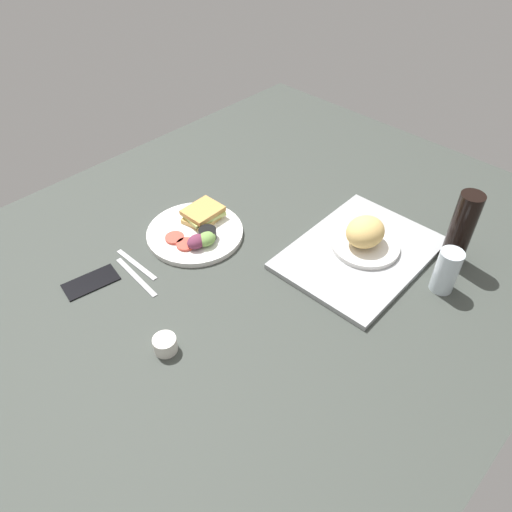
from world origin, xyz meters
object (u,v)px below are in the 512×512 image
at_px(cell_phone, 91,282).
at_px(fork, 136,264).
at_px(bread_plate_near, 365,237).
at_px(espresso_cup, 165,345).
at_px(drinking_glass, 446,271).
at_px(soda_bottle, 461,229).
at_px(serving_tray, 360,253).
at_px(plate_with_salad, 197,230).
at_px(knife, 136,277).

bearing_deg(cell_phone, fork, 176.54).
bearing_deg(cell_phone, bread_plate_near, 153.88).
height_order(espresso_cup, fork, espresso_cup).
bearing_deg(drinking_glass, cell_phone, -47.16).
height_order(bread_plate_near, soda_bottle, soda_bottle).
bearing_deg(bread_plate_near, soda_bottle, 125.31).
bearing_deg(cell_phone, serving_tray, 152.59).
xyz_separation_m(drinking_glass, fork, (0.51, -0.66, -0.06)).
xyz_separation_m(soda_bottle, cell_phone, (0.76, -0.65, -0.11)).
bearing_deg(serving_tray, espresso_cup, -12.93).
distance_m(serving_tray, bread_plate_near, 0.05).
height_order(bread_plate_near, espresso_cup, bread_plate_near).
xyz_separation_m(bread_plate_near, plate_with_salad, (0.28, -0.40, -0.04)).
bearing_deg(fork, espresso_cup, -23.94).
xyz_separation_m(plate_with_salad, knife, (0.24, 0.02, -0.01)).
relative_size(bread_plate_near, espresso_cup, 3.47).
xyz_separation_m(soda_bottle, fork, (0.63, -0.62, -0.11)).
bearing_deg(plate_with_salad, cell_phone, -9.34).
distance_m(espresso_cup, fork, 0.32).
distance_m(serving_tray, soda_bottle, 0.28).
relative_size(bread_plate_near, soda_bottle, 0.87).
relative_size(knife, cell_phone, 1.32).
xyz_separation_m(espresso_cup, knife, (-0.09, -0.25, -0.02)).
bearing_deg(knife, serving_tray, 56.42).
height_order(drinking_glass, knife, drinking_glass).
distance_m(bread_plate_near, espresso_cup, 0.63).
xyz_separation_m(espresso_cup, cell_phone, (0.00, -0.32, -0.02)).
bearing_deg(knife, cell_phone, -121.89).
height_order(plate_with_salad, fork, plate_with_salad).
relative_size(plate_with_salad, fork, 1.69).
distance_m(serving_tray, fork, 0.63).
bearing_deg(bread_plate_near, cell_phone, -36.28).
bearing_deg(plate_with_salad, drinking_glass, 115.72).
bearing_deg(soda_bottle, drinking_glass, 16.03).
bearing_deg(plate_with_salad, espresso_cup, 38.92).
height_order(serving_tray, soda_bottle, soda_bottle).
xyz_separation_m(drinking_glass, cell_phone, (0.64, -0.69, -0.06)).
distance_m(serving_tray, drinking_glass, 0.24).
bearing_deg(cell_phone, plate_with_salad, -179.18).
distance_m(bread_plate_near, cell_phone, 0.77).
height_order(bread_plate_near, fork, bread_plate_near).
xyz_separation_m(plate_with_salad, drinking_glass, (-0.31, 0.63, 0.05)).
relative_size(serving_tray, soda_bottle, 2.01).
relative_size(serving_tray, knife, 2.37).
bearing_deg(knife, plate_with_salad, 98.10).
relative_size(bread_plate_near, plate_with_salad, 0.68).
bearing_deg(fork, bread_plate_near, 48.41).
relative_size(serving_tray, espresso_cup, 8.04).
bearing_deg(plate_with_salad, bread_plate_near, 125.50).
relative_size(drinking_glass, knife, 0.67).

